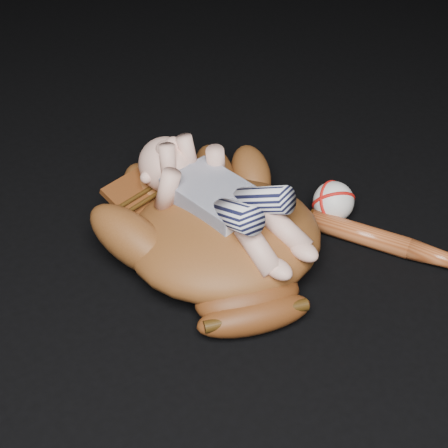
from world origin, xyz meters
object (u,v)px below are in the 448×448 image
object	(u,v)px
newborn_baby	(227,198)
baseball_bat	(422,252)
baseball_glove	(224,229)
baseball	(333,202)

from	to	relation	value
newborn_baby	baseball_bat	xyz separation A→B (m)	(0.25, -0.20, -0.10)
baseball_glove	baseball_bat	world-z (taller)	baseball_glove
baseball_bat	baseball_glove	bearing A→B (deg)	143.83
baseball_glove	newborn_baby	bearing A→B (deg)	55.40
baseball_glove	baseball	bearing A→B (deg)	14.45
baseball_bat	baseball	world-z (taller)	baseball
baseball_glove	baseball_bat	xyz separation A→B (m)	(0.26, -0.19, -0.05)
newborn_baby	baseball	xyz separation A→B (m)	(0.21, -0.03, -0.09)
baseball_glove	newborn_baby	world-z (taller)	newborn_baby
baseball_glove	newborn_baby	xyz separation A→B (m)	(0.01, 0.01, 0.05)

